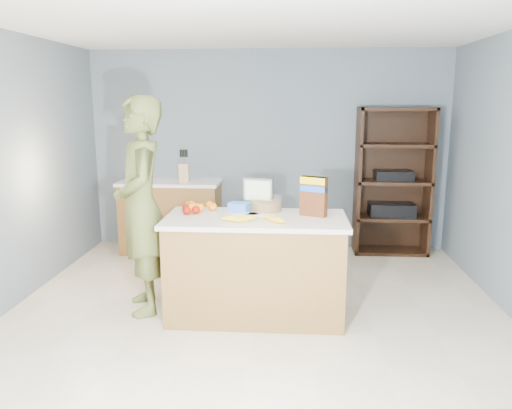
# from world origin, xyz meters

# --- Properties ---
(floor) EXTENTS (4.50, 5.00, 0.02)m
(floor) POSITION_xyz_m (0.00, 0.00, 0.00)
(floor) COLOR beige
(floor) RESTS_ON ground
(walls) EXTENTS (4.52, 5.02, 2.51)m
(walls) POSITION_xyz_m (0.00, 0.00, 1.65)
(walls) COLOR slate
(walls) RESTS_ON ground
(counter_peninsula) EXTENTS (1.56, 0.76, 0.90)m
(counter_peninsula) POSITION_xyz_m (0.00, 0.30, 0.42)
(counter_peninsula) COLOR brown
(counter_peninsula) RESTS_ON ground
(back_cabinet) EXTENTS (1.24, 0.62, 0.90)m
(back_cabinet) POSITION_xyz_m (-1.20, 2.20, 0.45)
(back_cabinet) COLOR brown
(back_cabinet) RESTS_ON ground
(shelving_unit) EXTENTS (0.90, 0.40, 1.80)m
(shelving_unit) POSITION_xyz_m (1.55, 2.35, 0.86)
(shelving_unit) COLOR black
(shelving_unit) RESTS_ON ground
(person) EXTENTS (0.68, 0.82, 1.93)m
(person) POSITION_xyz_m (-1.02, 0.37, 0.96)
(person) COLOR #555E2B
(person) RESTS_ON ground
(knife_block) EXTENTS (0.12, 0.10, 0.31)m
(knife_block) POSITION_xyz_m (-1.01, 2.15, 1.02)
(knife_block) COLOR tan
(knife_block) RESTS_ON back_cabinet
(envelopes) EXTENTS (0.37, 0.19, 0.00)m
(envelopes) POSITION_xyz_m (-0.03, 0.40, 0.90)
(envelopes) COLOR white
(envelopes) RESTS_ON counter_peninsula
(bananas) EXTENTS (0.54, 0.22, 0.05)m
(bananas) POSITION_xyz_m (0.02, 0.14, 0.92)
(bananas) COLOR yellow
(bananas) RESTS_ON counter_peninsula
(apples) EXTENTS (0.17, 0.21, 0.07)m
(apples) POSITION_xyz_m (-0.60, 0.41, 0.94)
(apples) COLOR #941004
(apples) RESTS_ON counter_peninsula
(oranges) EXTENTS (0.31, 0.21, 0.07)m
(oranges) POSITION_xyz_m (-0.55, 0.53, 0.94)
(oranges) COLOR orange
(oranges) RESTS_ON counter_peninsula
(blue_carton) EXTENTS (0.21, 0.18, 0.08)m
(blue_carton) POSITION_xyz_m (-0.16, 0.52, 0.94)
(blue_carton) COLOR blue
(blue_carton) RESTS_ON counter_peninsula
(salad_bowl) EXTENTS (0.30, 0.30, 0.13)m
(salad_bowl) POSITION_xyz_m (0.07, 0.57, 0.96)
(salad_bowl) COLOR #267219
(salad_bowl) RESTS_ON counter_peninsula
(tv) EXTENTS (0.28, 0.12, 0.28)m
(tv) POSITION_xyz_m (-0.00, 0.64, 1.06)
(tv) COLOR silver
(tv) RESTS_ON counter_peninsula
(cereal_box) EXTENTS (0.24, 0.17, 0.34)m
(cereal_box) POSITION_xyz_m (0.50, 0.39, 1.10)
(cereal_box) COLOR #592B14
(cereal_box) RESTS_ON counter_peninsula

